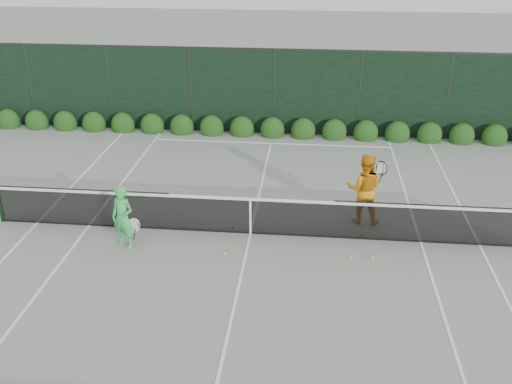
# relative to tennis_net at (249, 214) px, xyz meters

# --- Properties ---
(ground) EXTENTS (80.00, 80.00, 0.00)m
(ground) POSITION_rel_tennis_net_xyz_m (0.02, 0.00, -0.53)
(ground) COLOR gray
(ground) RESTS_ON ground
(tennis_net) EXTENTS (12.90, 0.10, 1.07)m
(tennis_net) POSITION_rel_tennis_net_xyz_m (0.00, 0.00, 0.00)
(tennis_net) COLOR black
(tennis_net) RESTS_ON ground
(player_woman) EXTENTS (0.66, 0.52, 1.53)m
(player_woman) POSITION_rel_tennis_net_xyz_m (-2.85, -0.90, 0.23)
(player_woman) COLOR #39C555
(player_woman) RESTS_ON ground
(player_man) EXTENTS (0.96, 0.78, 1.83)m
(player_man) POSITION_rel_tennis_net_xyz_m (2.79, 0.94, 0.39)
(player_man) COLOR orange
(player_man) RESTS_ON ground
(court_lines) EXTENTS (11.03, 23.83, 0.01)m
(court_lines) POSITION_rel_tennis_net_xyz_m (0.02, 0.00, -0.53)
(court_lines) COLOR white
(court_lines) RESTS_ON ground
(windscreen_fence) EXTENTS (32.00, 21.07, 3.06)m
(windscreen_fence) POSITION_rel_tennis_net_xyz_m (0.02, -2.71, 0.98)
(windscreen_fence) COLOR black
(windscreen_fence) RESTS_ON ground
(hedge_row) EXTENTS (31.66, 0.65, 0.94)m
(hedge_row) POSITION_rel_tennis_net_xyz_m (0.02, 7.15, -0.30)
(hedge_row) COLOR #10340E
(hedge_row) RESTS_ON ground
(tennis_balls) EXTENTS (3.44, 1.45, 0.07)m
(tennis_balls) POSITION_rel_tennis_net_xyz_m (1.46, -0.29, -0.50)
(tennis_balls) COLOR yellow
(tennis_balls) RESTS_ON ground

